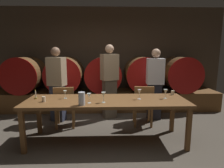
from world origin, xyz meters
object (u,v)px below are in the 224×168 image
(wine_barrel_far_right, at_px, (179,74))
(wine_glass_left, at_px, (89,96))
(cup_right, at_px, (173,93))
(pitcher, at_px, (82,99))
(wine_barrel_far_left, at_px, (25,74))
(wine_glass_far_left, at_px, (65,93))
(chair_left, at_px, (65,105))
(wine_barrel_right, at_px, (142,74))
(cup_left, at_px, (44,99))
(wine_glass_far_right, at_px, (166,92))
(wine_glass_center, at_px, (103,95))
(guest_center, at_px, (110,81))
(wine_glass_right, at_px, (139,92))
(dining_table, at_px, (106,103))
(candle_center, at_px, (36,96))
(wine_barrel_center, at_px, (103,74))
(chair_right, at_px, (143,104))
(wine_barrel_left, at_px, (66,74))
(guest_right, at_px, (155,84))

(wine_barrel_far_right, xyz_separation_m, wine_glass_left, (-2.31, -2.17, -0.08))
(cup_right, bearing_deg, pitcher, -158.81)
(wine_barrel_far_left, relative_size, wine_glass_far_left, 6.72)
(wine_barrel_far_left, relative_size, chair_left, 1.09)
(wine_barrel_right, height_order, cup_left, wine_barrel_right)
(wine_glass_far_right, height_order, cup_left, wine_glass_far_right)
(wine_glass_center, distance_m, cup_left, 1.00)
(chair_left, distance_m, wine_glass_far_left, 0.67)
(guest_center, relative_size, wine_glass_right, 10.04)
(dining_table, bearing_deg, wine_barrel_far_left, 137.78)
(wine_barrel_right, bearing_deg, candle_center, -140.17)
(wine_glass_right, bearing_deg, pitcher, -160.62)
(wine_barrel_center, relative_size, wine_barrel_right, 1.00)
(chair_left, bearing_deg, wine_barrel_right, -151.09)
(wine_glass_left, xyz_separation_m, cup_right, (1.55, 0.53, -0.08))
(chair_right, height_order, pitcher, pitcher)
(wine_glass_center, relative_size, cup_right, 2.11)
(wine_glass_far_left, height_order, wine_glass_center, wine_glass_center)
(wine_barrel_far_left, height_order, pitcher, wine_barrel_far_left)
(wine_glass_center, xyz_separation_m, cup_right, (1.32, 0.50, -0.09))
(wine_barrel_far_left, bearing_deg, dining_table, -42.22)
(wine_barrel_far_left, xyz_separation_m, wine_glass_far_left, (1.44, -1.85, -0.09))
(wine_barrel_far_left, xyz_separation_m, wine_glass_right, (2.74, -1.95, -0.07))
(cup_left, bearing_deg, wine_barrel_center, 64.90)
(wine_barrel_far_right, xyz_separation_m, pitcher, (-2.41, -2.29, -0.09))
(wine_glass_center, xyz_separation_m, wine_glass_far_right, (1.09, 0.22, -0.01))
(guest_center, xyz_separation_m, pitcher, (-0.47, -1.53, -0.02))
(guest_center, distance_m, cup_left, 1.73)
(wine_glass_far_left, relative_size, cup_left, 1.64)
(wine_barrel_far_left, height_order, chair_left, wine_barrel_far_left)
(wine_barrel_far_left, distance_m, wine_barrel_left, 1.07)
(guest_right, distance_m, wine_glass_left, 1.92)
(guest_center, xyz_separation_m, guest_right, (1.04, -0.11, -0.05))
(guest_right, bearing_deg, wine_barrel_left, -18.95)
(dining_table, distance_m, wine_glass_far_right, 1.06)
(guest_center, distance_m, guest_right, 1.05)
(wine_barrel_far_left, xyz_separation_m, cup_left, (1.12, -2.06, -0.15))
(pitcher, distance_m, cup_right, 1.78)
(wine_barrel_far_right, bearing_deg, wine_glass_center, -134.08)
(wine_glass_far_left, bearing_deg, cup_right, 5.94)
(wine_barrel_far_right, height_order, candle_center, wine_barrel_far_right)
(pitcher, bearing_deg, wine_barrel_far_right, 43.49)
(wine_barrel_left, distance_m, guest_center, 1.40)
(wine_barrel_far_left, bearing_deg, cup_right, -25.57)
(chair_right, distance_m, cup_right, 0.68)
(wine_glass_far_left, bearing_deg, wine_glass_left, -35.31)
(wine_barrel_center, bearing_deg, pitcher, -97.75)
(wine_barrel_left, height_order, chair_right, wine_barrel_left)
(chair_left, xyz_separation_m, cup_left, (-0.18, -0.74, 0.32))
(candle_center, bearing_deg, wine_glass_left, -17.89)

